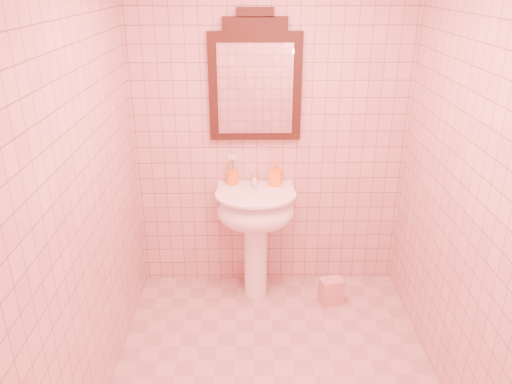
{
  "coord_description": "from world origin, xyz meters",
  "views": [
    {
      "loc": [
        -0.14,
        -2.39,
        2.28
      ],
      "look_at": [
        -0.11,
        0.55,
        1.01
      ],
      "focal_mm": 35.0,
      "sensor_mm": 36.0,
      "label": 1
    }
  ],
  "objects_px": {
    "pedestal_sink": "(256,218)",
    "toothbrush_cup": "(232,177)",
    "soap_dispenser": "(276,174)",
    "towel": "(331,291)",
    "mirror": "(255,81)"
  },
  "relations": [
    {
      "from": "pedestal_sink",
      "to": "mirror",
      "type": "relative_size",
      "value": 0.96
    },
    {
      "from": "pedestal_sink",
      "to": "towel",
      "type": "relative_size",
      "value": 4.23
    },
    {
      "from": "mirror",
      "to": "soap_dispenser",
      "type": "xyz_separation_m",
      "value": [
        0.15,
        -0.07,
        -0.66
      ]
    },
    {
      "from": "pedestal_sink",
      "to": "soap_dispenser",
      "type": "bearing_deg",
      "value": 42.45
    },
    {
      "from": "mirror",
      "to": "toothbrush_cup",
      "type": "bearing_deg",
      "value": -168.93
    },
    {
      "from": "toothbrush_cup",
      "to": "towel",
      "type": "relative_size",
      "value": 0.98
    },
    {
      "from": "mirror",
      "to": "pedestal_sink",
      "type": "bearing_deg",
      "value": -90.0
    },
    {
      "from": "toothbrush_cup",
      "to": "soap_dispenser",
      "type": "height_order",
      "value": "toothbrush_cup"
    },
    {
      "from": "soap_dispenser",
      "to": "pedestal_sink",
      "type": "bearing_deg",
      "value": -122.73
    },
    {
      "from": "mirror",
      "to": "toothbrush_cup",
      "type": "distance_m",
      "value": 0.72
    },
    {
      "from": "mirror",
      "to": "towel",
      "type": "distance_m",
      "value": 1.65
    },
    {
      "from": "pedestal_sink",
      "to": "soap_dispenser",
      "type": "xyz_separation_m",
      "value": [
        0.15,
        0.14,
        0.29
      ]
    },
    {
      "from": "pedestal_sink",
      "to": "mirror",
      "type": "height_order",
      "value": "mirror"
    },
    {
      "from": "pedestal_sink",
      "to": "toothbrush_cup",
      "type": "distance_m",
      "value": 0.35
    },
    {
      "from": "mirror",
      "to": "soap_dispenser",
      "type": "distance_m",
      "value": 0.68
    }
  ]
}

